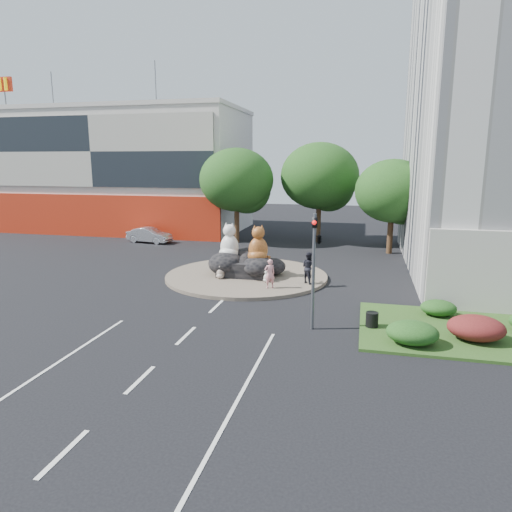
{
  "coord_description": "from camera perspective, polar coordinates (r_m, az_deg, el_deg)",
  "views": [
    {
      "loc": [
        6.97,
        -16.67,
        7.08
      ],
      "look_at": [
        1.29,
        7.16,
        2.0
      ],
      "focal_mm": 32.0,
      "sensor_mm": 36.0,
      "label": 1
    }
  ],
  "objects": [
    {
      "name": "ground",
      "position": [
        19.41,
        -8.76,
        -9.83
      ],
      "size": [
        120.0,
        120.0,
        0.0
      ],
      "primitive_type": "plane",
      "color": "black",
      "rests_on": "ground"
    },
    {
      "name": "roundabout_island",
      "position": [
        28.43,
        -1.19,
        -2.49
      ],
      "size": [
        10.0,
        10.0,
        0.2
      ],
      "primitive_type": "cylinder",
      "color": "brown",
      "rests_on": "ground"
    },
    {
      "name": "rock_plinth",
      "position": [
        28.3,
        -1.2,
        -1.42
      ],
      "size": [
        3.2,
        2.6,
        0.9
      ],
      "primitive_type": null,
      "color": "black",
      "rests_on": "roundabout_island"
    },
    {
      "name": "shophouse_block",
      "position": [
        51.11,
        -16.11,
        10.27
      ],
      "size": [
        25.2,
        12.3,
        17.4
      ],
      "color": "beige",
      "rests_on": "ground"
    },
    {
      "name": "grass_verge",
      "position": [
        21.48,
        26.44,
        -8.64
      ],
      "size": [
        10.0,
        6.0,
        0.12
      ],
      "primitive_type": "cube",
      "color": "#224316",
      "rests_on": "ground"
    },
    {
      "name": "tree_left",
      "position": [
        40.28,
        -2.33,
        9.11
      ],
      "size": [
        6.46,
        6.46,
        8.27
      ],
      "color": "#382314",
      "rests_on": "ground"
    },
    {
      "name": "tree_mid",
      "position": [
        40.95,
        8.05,
        9.48
      ],
      "size": [
        6.84,
        6.84,
        8.76
      ],
      "color": "#382314",
      "rests_on": "ground"
    },
    {
      "name": "tree_right",
      "position": [
        36.87,
        16.79,
        7.42
      ],
      "size": [
        5.7,
        5.7,
        7.3
      ],
      "color": "#382314",
      "rests_on": "ground"
    },
    {
      "name": "hedge_near_green",
      "position": [
        18.94,
        18.96,
        -9.06
      ],
      "size": [
        2.0,
        1.6,
        0.9
      ],
      "primitive_type": "ellipsoid",
      "color": "#1B3E13",
      "rests_on": "grass_verge"
    },
    {
      "name": "hedge_red",
      "position": [
        20.27,
        25.82,
        -8.1
      ],
      "size": [
        2.2,
        1.76,
        0.99
      ],
      "primitive_type": "ellipsoid",
      "color": "#4E1514",
      "rests_on": "grass_verge"
    },
    {
      "name": "hedge_back_green",
      "position": [
        22.74,
        21.85,
        -6.03
      ],
      "size": [
        1.6,
        1.28,
        0.72
      ],
      "primitive_type": "ellipsoid",
      "color": "#1B3E13",
      "rests_on": "grass_verge"
    },
    {
      "name": "traffic_light",
      "position": [
        19.08,
        7.56,
        1.16
      ],
      "size": [
        0.44,
        1.24,
        5.0
      ],
      "color": "#595B60",
      "rests_on": "ground"
    },
    {
      "name": "street_lamp",
      "position": [
        25.48,
        26.71,
        4.78
      ],
      "size": [
        2.34,
        0.22,
        8.06
      ],
      "color": "#595B60",
      "rests_on": "ground"
    },
    {
      "name": "cat_white",
      "position": [
        28.45,
        -3.34,
        1.91
      ],
      "size": [
        1.65,
        1.53,
        2.29
      ],
      "primitive_type": null,
      "rotation": [
        0.0,
        0.0,
        -0.28
      ],
      "color": "silver",
      "rests_on": "rock_plinth"
    },
    {
      "name": "cat_tabby",
      "position": [
        27.58,
        0.28,
        1.6
      ],
      "size": [
        1.76,
        1.69,
        2.27
      ],
      "primitive_type": null,
      "rotation": [
        0.0,
        0.0,
        0.5
      ],
      "color": "#B66126",
      "rests_on": "rock_plinth"
    },
    {
      "name": "kitten_calico",
      "position": [
        27.4,
        -4.46,
        -1.86
      ],
      "size": [
        0.63,
        0.57,
        0.93
      ],
      "primitive_type": null,
      "rotation": [
        0.0,
        0.0,
        -0.15
      ],
      "color": "beige",
      "rests_on": "roundabout_island"
    },
    {
      "name": "kitten_white",
      "position": [
        26.54,
        1.35,
        -2.48
      ],
      "size": [
        0.59,
        0.59,
        0.75
      ],
      "primitive_type": null,
      "rotation": [
        0.0,
        0.0,
        0.84
      ],
      "color": "beige",
      "rests_on": "roundabout_island"
    },
    {
      "name": "pedestrian_pink",
      "position": [
        25.21,
        1.72,
        -2.21
      ],
      "size": [
        0.71,
        0.64,
        1.63
      ],
      "primitive_type": "imported",
      "rotation": [
        0.0,
        0.0,
        3.69
      ],
      "color": "#CC8489",
      "rests_on": "roundabout_island"
    },
    {
      "name": "pedestrian_dark",
      "position": [
        26.35,
        6.6,
        -1.44
      ],
      "size": [
        1.13,
        1.11,
        1.84
      ],
      "primitive_type": "imported",
      "rotation": [
        0.0,
        0.0,
        2.43
      ],
      "color": "black",
      "rests_on": "roundabout_island"
    },
    {
      "name": "parked_car",
      "position": [
        41.64,
        -13.17,
        2.56
      ],
      "size": [
        4.23,
        1.97,
        1.34
      ],
      "primitive_type": "imported",
      "rotation": [
        0.0,
        0.0,
        1.43
      ],
      "color": "#B7B9C0",
      "rests_on": "ground"
    },
    {
      "name": "litter_bin",
      "position": [
        20.36,
        14.29,
        -7.7
      ],
      "size": [
        0.65,
        0.65,
        0.64
      ],
      "primitive_type": "cylinder",
      "rotation": [
        0.0,
        0.0,
        0.25
      ],
      "color": "black",
      "rests_on": "grass_verge"
    }
  ]
}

